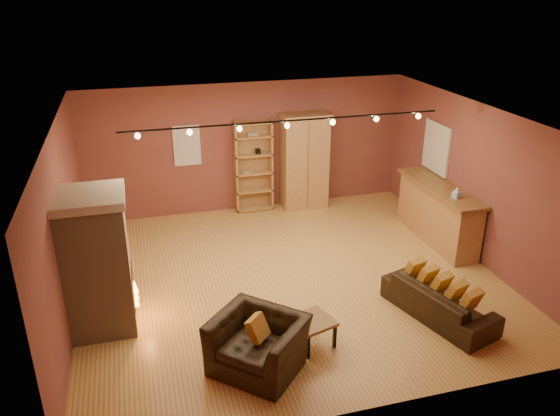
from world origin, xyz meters
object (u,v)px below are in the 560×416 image
object	(u,v)px
armchair	(258,336)
coffee_table	(312,323)
bar_counter	(438,213)
loveseat	(440,295)
fireplace	(98,262)
armoire	(304,161)
bookcase	(253,165)

from	to	relation	value
armchair	coffee_table	bearing A→B (deg)	61.63
bar_counter	loveseat	world-z (taller)	bar_counter
fireplace	armoire	xyz separation A→B (m)	(4.25, 3.58, 0.01)
loveseat	coffee_table	distance (m)	2.08
armchair	bar_counter	bearing A→B (deg)	76.77
bar_counter	coffee_table	world-z (taller)	bar_counter
armchair	fireplace	bearing A→B (deg)	-174.53
fireplace	loveseat	bearing A→B (deg)	-12.93
armoire	bar_counter	distance (m)	3.10
fireplace	bar_counter	xyz separation A→B (m)	(6.24, 1.26, -0.49)
armoire	armchair	world-z (taller)	armoire
armoire	fireplace	bearing A→B (deg)	-139.90
bookcase	armoire	xyz separation A→B (m)	(1.13, -0.16, 0.05)
bookcase	armchair	size ratio (longest dim) A/B	1.50
bookcase	armchair	bearing A→B (deg)	-102.30
fireplace	loveseat	distance (m)	5.08
bookcase	bar_counter	size ratio (longest dim) A/B	0.85
armchair	coffee_table	distance (m)	0.91
fireplace	coffee_table	xyz separation A→B (m)	(2.82, -1.26, -0.71)
bookcase	loveseat	bearing A→B (deg)	-69.95
armoire	bar_counter	world-z (taller)	armoire
fireplace	bookcase	xyz separation A→B (m)	(3.12, 3.74, -0.04)
armchair	coffee_table	size ratio (longest dim) A/B	1.99
bookcase	coffee_table	world-z (taller)	bookcase
bookcase	bar_counter	world-z (taller)	bookcase
fireplace	coffee_table	size ratio (longest dim) A/B	3.16
armoire	coffee_table	xyz separation A→B (m)	(-1.43, -4.85, -0.72)
armoire	armchair	distance (m)	5.64
bookcase	fireplace	bearing A→B (deg)	-129.85
loveseat	armoire	bearing A→B (deg)	-9.14
bookcase	armoire	distance (m)	1.14
bar_counter	armchair	world-z (taller)	bar_counter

